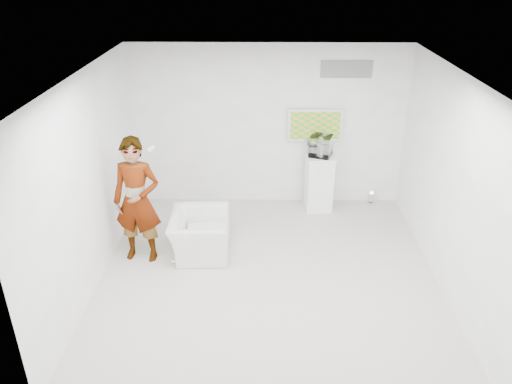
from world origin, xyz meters
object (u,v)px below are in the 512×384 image
(tv, at_px, (315,125))
(person, at_px, (137,201))
(pedestal, at_px, (319,182))
(floor_uplight, at_px, (371,198))
(armchair, at_px, (200,234))

(tv, height_order, person, person)
(tv, xyz_separation_m, pedestal, (0.10, -0.28, -1.01))
(pedestal, relative_size, floor_uplight, 4.21)
(person, xyz_separation_m, pedestal, (2.94, 1.72, -0.46))
(person, xyz_separation_m, floor_uplight, (3.98, 1.90, -0.87))
(tv, bearing_deg, armchair, -136.29)
(armchair, xyz_separation_m, floor_uplight, (3.08, 1.75, -0.21))
(pedestal, bearing_deg, armchair, -142.33)
(person, bearing_deg, pedestal, 35.74)
(tv, bearing_deg, pedestal, -70.20)
(pedestal, bearing_deg, person, -149.73)
(person, bearing_deg, floor_uplight, 30.93)
(armchair, bearing_deg, floor_uplight, -61.80)
(tv, bearing_deg, floor_uplight, -4.99)
(armchair, height_order, floor_uplight, armchair)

